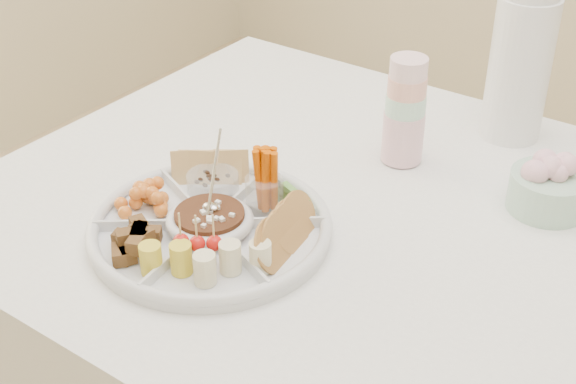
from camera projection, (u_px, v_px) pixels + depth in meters
The scene contains 11 objects.
party_tray at pixel (210, 224), 1.26m from camera, with size 0.38×0.38×0.04m, color silver.
bean_dip at pixel (210, 221), 1.26m from camera, with size 0.11×0.11×0.04m, color black.
tortillas at pixel (282, 236), 1.20m from camera, with size 0.10×0.10×0.06m, color #B8764A, non-canonical shape.
carrot_cucumber at pixel (280, 179), 1.30m from camera, with size 0.12×0.12×0.11m, color #CE4F00, non-canonical shape.
pita_raisins at pixel (213, 171), 1.36m from camera, with size 0.12×0.12×0.07m, color tan, non-canonical shape.
cherries at pixel (143, 196), 1.31m from camera, with size 0.10×0.10×0.04m, color orange, non-canonical shape.
granola_chunks at pixel (132, 243), 1.20m from camera, with size 0.10×0.10×0.04m, color #3D2C19, non-canonical shape.
banana_tomato at pixel (204, 255), 1.14m from camera, with size 0.11×0.11×0.09m, color tan, non-canonical shape.
cup_stack at pixel (405, 110), 1.43m from camera, with size 0.08×0.08×0.21m, color silver.
thermos at pixel (520, 63), 1.49m from camera, with size 0.11×0.11×0.30m, color white.
flower_bowl at pixel (550, 184), 1.32m from camera, with size 0.13×0.13×0.10m, color silver.
Camera 1 is at (0.42, -0.98, 1.50)m, focal length 50.00 mm.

